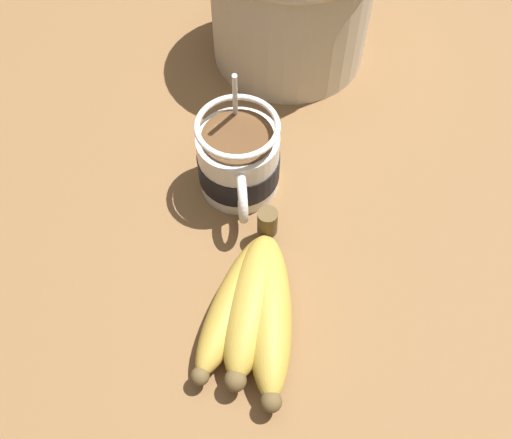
{
  "coord_description": "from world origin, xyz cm",
  "views": [
    {
      "loc": [
        29.83,
        1.14,
        53.04
      ],
      "look_at": [
        0.36,
        3.69,
        7.75
      ],
      "focal_mm": 40.0,
      "sensor_mm": 36.0,
      "label": 1
    }
  ],
  "objects": [
    {
      "name": "coffee_mug",
      "position": [
        -6.97,
        2.55,
        7.62
      ],
      "size": [
        12.4,
        8.51,
        14.07
      ],
      "color": "white",
      "rests_on": "table"
    },
    {
      "name": "banana_bunch",
      "position": [
        8.36,
        2.75,
        5.73
      ],
      "size": [
        18.7,
        10.69,
        4.42
      ],
      "color": "brown",
      "rests_on": "table"
    },
    {
      "name": "table",
      "position": [
        0.0,
        0.0,
        1.84
      ],
      "size": [
        121.21,
        121.21,
        3.68
      ],
      "color": "brown",
      "rests_on": "ground"
    }
  ]
}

